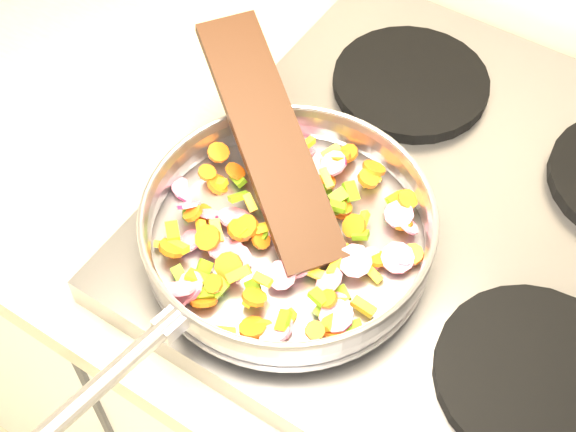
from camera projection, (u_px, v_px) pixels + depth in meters
The scene contains 7 objects.
cooktop at pixel (460, 225), 0.88m from camera, with size 0.60×0.60×0.04m, color #939399.
grate_fl at pixel (284, 240), 0.84m from camera, with size 0.19×0.19×0.02m, color black.
grate_fr at pixel (536, 376), 0.74m from camera, with size 0.19×0.19×0.02m, color black.
grate_bl at pixel (411, 82), 0.98m from camera, with size 0.19×0.19×0.02m, color black.
saute_pan at pixel (286, 228), 0.80m from camera, with size 0.33×0.50×0.05m.
vegetable_heap at pixel (283, 236), 0.81m from camera, with size 0.28×0.28×0.05m.
wooden_spatula at pixel (269, 138), 0.82m from camera, with size 0.29×0.07×0.01m, color black.
Camera 1 is at (-0.58, 1.13, 1.64)m, focal length 50.00 mm.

